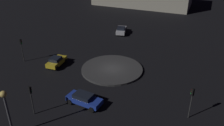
% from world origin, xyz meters
% --- Properties ---
extents(ground_plane, '(115.59, 115.59, 0.00)m').
position_xyz_m(ground_plane, '(0.00, 0.00, 0.00)').
color(ground_plane, black).
extents(roundabout_island, '(9.78, 9.78, 0.31)m').
position_xyz_m(roundabout_island, '(0.00, 0.00, 0.15)').
color(roundabout_island, '#383838').
rests_on(roundabout_island, ground_plane).
extents(car_blue, '(4.88, 3.30, 1.52)m').
position_xyz_m(car_blue, '(-2.37, -9.30, 0.81)').
color(car_blue, '#1E38A5').
rests_on(car_blue, ground_plane).
extents(car_yellow, '(2.68, 4.21, 1.58)m').
position_xyz_m(car_yellow, '(-9.24, 0.30, 0.81)').
color(car_yellow, gold).
rests_on(car_yellow, ground_plane).
extents(car_silver, '(2.22, 4.43, 1.49)m').
position_xyz_m(car_silver, '(-0.05, 16.68, 0.79)').
color(car_silver, silver).
rests_on(car_silver, ground_plane).
extents(traffic_light_west, '(0.37, 0.32, 4.08)m').
position_xyz_m(traffic_light_west, '(-15.28, 1.10, 2.91)').
color(traffic_light_west, '#2D2D2D').
rests_on(traffic_light_west, ground_plane).
extents(traffic_light_southeast, '(0.39, 0.39, 4.06)m').
position_xyz_m(traffic_light_southeast, '(10.31, -10.27, 2.89)').
color(traffic_light_southeast, '#2D2D2D').
rests_on(traffic_light_southeast, ground_plane).
extents(traffic_light_southwest, '(0.37, 0.40, 3.90)m').
position_xyz_m(traffic_light_southwest, '(-7.88, -11.88, 2.79)').
color(traffic_light_southwest, '#2D2D2D').
rests_on(traffic_light_southwest, ground_plane).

